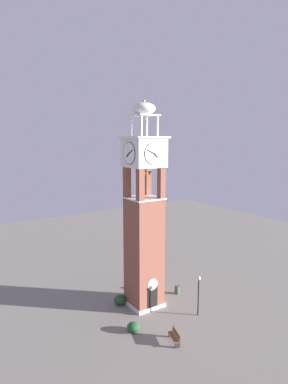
# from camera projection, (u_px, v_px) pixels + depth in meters

# --- Properties ---
(ground) EXTENTS (80.00, 80.00, 0.00)m
(ground) POSITION_uv_depth(u_px,v_px,m) (144.00, 304.00, 31.99)
(ground) COLOR gray
(clock_tower) EXTENTS (3.41, 3.41, 19.10)m
(clock_tower) POSITION_uv_depth(u_px,v_px,m) (144.00, 224.00, 30.72)
(clock_tower) COLOR brown
(clock_tower) RESTS_ON ground
(park_bench) EXTENTS (0.92, 1.66, 0.95)m
(park_bench) POSITION_uv_depth(u_px,v_px,m) (175.00, 336.00, 25.98)
(park_bench) COLOR brown
(park_bench) RESTS_ON ground
(lamp_post) EXTENTS (0.36, 0.36, 3.69)m
(lamp_post) POSITION_uv_depth(u_px,v_px,m) (199.00, 288.00, 29.62)
(lamp_post) COLOR black
(lamp_post) RESTS_ON ground
(trash_bin) EXTENTS (0.52, 0.52, 0.80)m
(trash_bin) POSITION_uv_depth(u_px,v_px,m) (177.00, 290.00, 34.14)
(trash_bin) COLOR #38513D
(trash_bin) RESTS_ON ground
(shrub_near_entry) EXTENTS (1.20, 1.20, 0.90)m
(shrub_near_entry) POSITION_uv_depth(u_px,v_px,m) (120.00, 300.00, 31.94)
(shrub_near_entry) COLOR #234C28
(shrub_near_entry) RESTS_ON ground
(shrub_left_of_tower) EXTENTS (1.09, 1.09, 0.76)m
(shrub_left_of_tower) POSITION_uv_depth(u_px,v_px,m) (133.00, 327.00, 27.46)
(shrub_left_of_tower) COLOR #234C28
(shrub_left_of_tower) RESTS_ON ground
(shrub_behind_bench) EXTENTS (0.83, 0.83, 1.01)m
(shrub_behind_bench) POSITION_uv_depth(u_px,v_px,m) (154.00, 285.00, 34.98)
(shrub_behind_bench) COLOR #234C28
(shrub_behind_bench) RESTS_ON ground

